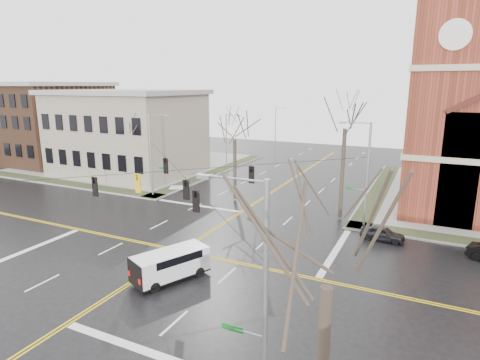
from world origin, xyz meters
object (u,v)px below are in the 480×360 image
at_px(signal_pole_se, 261,295).
at_px(signal_pole_ne, 365,171).
at_px(signal_pole_nw, 152,152).
at_px(tree_nw_near, 235,136).
at_px(streetlight_north_b, 276,127).
at_px(tree_nw_far, 141,127).
at_px(streetlight_north_a, 227,139).
at_px(cargo_van, 173,262).
at_px(tree_ne, 345,123).
at_px(tree_se, 328,272).
at_px(parked_car_a, 382,233).

bearing_deg(signal_pole_se, signal_pole_ne, 90.00).
distance_m(signal_pole_nw, tree_nw_near, 9.47).
bearing_deg(signal_pole_se, streetlight_north_b, 110.27).
bearing_deg(signal_pole_ne, tree_nw_far, 174.41).
relative_size(streetlight_north_a, tree_nw_far, 0.79).
bearing_deg(cargo_van, tree_ne, 91.75).
distance_m(signal_pole_ne, cargo_van, 18.33).
bearing_deg(signal_pole_ne, streetlight_north_b, 121.05).
distance_m(streetlight_north_a, tree_se, 48.56).
height_order(tree_ne, tree_se, tree_ne).
xyz_separation_m(signal_pole_nw, signal_pole_se, (22.64, -23.00, 0.00)).
xyz_separation_m(parked_car_a, tree_ne, (-4.23, 3.92, 8.34)).
distance_m(signal_pole_ne, signal_pole_se, 23.00).
height_order(tree_nw_near, tree_ne, tree_ne).
relative_size(signal_pole_se, streetlight_north_b, 1.12).
bearing_deg(signal_pole_ne, streetlight_north_a, 143.10).
height_order(signal_pole_ne, tree_se, tree_se).
distance_m(tree_nw_near, tree_ne, 11.79).
distance_m(streetlight_north_a, cargo_van, 34.48).
bearing_deg(streetlight_north_b, tree_ne, -60.69).
bearing_deg(tree_ne, signal_pole_se, -84.86).
xyz_separation_m(signal_pole_nw, streetlight_north_a, (0.67, 16.50, -0.48)).
bearing_deg(signal_pole_nw, streetlight_north_a, 87.68).
distance_m(signal_pole_ne, parked_car_a, 5.52).
bearing_deg(streetlight_north_a, tree_nw_far, -106.13).
xyz_separation_m(tree_ne, tree_se, (4.97, -26.42, -1.51)).
bearing_deg(signal_pole_ne, tree_se, -83.69).
bearing_deg(streetlight_north_b, tree_nw_near, -76.39).
relative_size(signal_pole_ne, streetlight_north_a, 1.12).
distance_m(streetlight_north_b, tree_nw_far, 34.31).
height_order(signal_pole_nw, streetlight_north_b, signal_pole_nw).
distance_m(tree_nw_far, tree_nw_near, 12.27).
relative_size(cargo_van, tree_nw_near, 0.54).
distance_m(parked_car_a, tree_se, 23.52).
relative_size(streetlight_north_a, streetlight_north_b, 1.00).
height_order(signal_pole_nw, cargo_van, signal_pole_nw).
height_order(signal_pole_nw, tree_ne, tree_ne).
relative_size(streetlight_north_a, tree_ne, 0.65).
bearing_deg(signal_pole_nw, tree_nw_far, 142.91).
bearing_deg(streetlight_north_b, cargo_van, -76.20).
height_order(signal_pole_se, tree_nw_far, tree_nw_far).
relative_size(signal_pole_nw, streetlight_north_a, 1.12).
bearing_deg(cargo_van, tree_nw_far, 157.87).
height_order(signal_pole_ne, signal_pole_se, same).
relative_size(cargo_van, tree_ne, 0.43).
relative_size(signal_pole_nw, streetlight_north_b, 1.12).
relative_size(signal_pole_se, tree_nw_near, 0.93).
bearing_deg(parked_car_a, tree_se, -172.71).
distance_m(streetlight_north_a, tree_nw_near, 16.43).
xyz_separation_m(signal_pole_ne, signal_pole_se, (0.00, -23.00, 0.00)).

